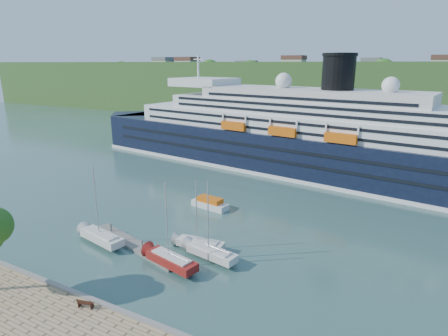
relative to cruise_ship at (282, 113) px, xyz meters
The scene contains 11 objects.
ground 58.82m from the cruise_ship, 93.10° to the right, with size 400.00×400.00×0.00m, color #2A4C43.
far_hillside 87.72m from the cruise_ship, 92.03° to the left, with size 400.00×50.00×24.00m, color #2E5D25.
quay_coping 58.78m from the cruise_ship, 93.09° to the right, with size 220.00×0.50×0.30m, color slate.
cruise_ship is the anchor object (origin of this frame).
park_bench 59.63m from the cruise_ship, 88.36° to the right, with size 1.59×0.65×1.02m, color #442113, non-canonical shape.
floating_pontoon 47.23m from the cruise_ship, 95.02° to the right, with size 17.01×2.08×0.38m, color gray, non-canonical shape.
sailboat_white_near 48.29m from the cruise_ship, 99.75° to the right, with size 7.98×2.22×10.31m, color silver, non-canonical shape.
sailboat_red 48.33m from the cruise_ship, 85.51° to the right, with size 7.83×2.18×10.12m, color maroon, non-canonical shape.
sailboat_white_far 44.93m from the cruise_ship, 80.92° to the right, with size 7.50×2.08×9.69m, color silver, non-canonical shape.
tender_launch 31.10m from the cruise_ship, 93.99° to the right, with size 6.59×2.25×1.82m, color #D95C0C, non-canonical shape.
sailboat_extra 43.17m from the cruise_ship, 84.05° to the right, with size 6.95×1.93×8.98m, color silver, non-canonical shape.
Camera 1 is at (30.94, -22.13, 23.50)m, focal length 30.00 mm.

